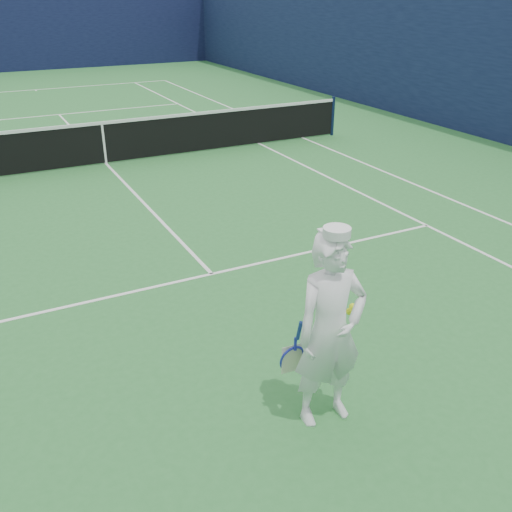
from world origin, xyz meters
The scene contains 5 objects.
ground centered at (0.00, 0.00, 0.00)m, with size 80.00×80.00×0.00m, color #2B7233.
court_markings centered at (0.00, 0.00, 0.00)m, with size 11.03×23.83×0.01m.
windscreen_fence centered at (0.00, 0.00, 2.00)m, with size 20.12×36.12×4.00m.
tennis_net centered at (0.00, 0.00, 0.55)m, with size 12.88×0.09×1.07m.
tennis_player centered at (-0.19, -9.70, 0.98)m, with size 0.78×0.52×2.00m.
Camera 1 is at (-2.80, -13.32, 3.84)m, focal length 40.00 mm.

